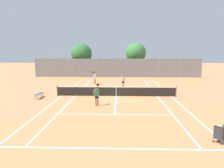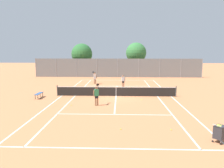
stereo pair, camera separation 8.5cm
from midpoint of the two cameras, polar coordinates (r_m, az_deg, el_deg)
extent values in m
plane|color=#CC7A4C|center=(21.95, 1.18, -3.18)|extent=(120.00, 120.00, 0.00)
cube|color=silver|center=(10.59, 0.04, -16.50)|extent=(11.00, 0.10, 0.01)
cube|color=silver|center=(33.68, 1.52, 0.98)|extent=(11.00, 0.10, 0.01)
cube|color=silver|center=(22.71, -12.85, -2.99)|extent=(0.10, 23.80, 0.01)
cube|color=silver|center=(22.54, 15.32, -3.17)|extent=(0.10, 23.80, 0.01)
cube|color=silver|center=(22.40, -9.46, -3.05)|extent=(0.10, 23.80, 0.01)
cube|color=silver|center=(22.27, 11.88, -3.19)|extent=(0.10, 23.80, 0.01)
cube|color=silver|center=(15.74, 0.78, -7.96)|extent=(8.26, 0.10, 0.01)
cube|color=silver|center=(28.24, 1.40, -0.51)|extent=(8.26, 0.10, 0.01)
cube|color=silver|center=(21.95, 1.18, -3.17)|extent=(0.10, 12.80, 0.01)
cylinder|color=#474C47|center=(22.73, -14.00, -1.65)|extent=(0.10, 0.10, 1.07)
cylinder|color=#474C47|center=(22.55, 16.49, -1.83)|extent=(0.10, 0.10, 1.07)
cube|color=black|center=(21.86, 1.18, -1.99)|extent=(11.90, 0.02, 0.89)
cube|color=white|center=(21.78, 1.19, -0.81)|extent=(11.90, 0.03, 0.06)
cube|color=white|center=(21.86, 1.18, -2.04)|extent=(0.05, 0.03, 0.89)
cube|color=#2D2D33|center=(12.29, 26.49, -11.15)|extent=(0.71, 0.70, 0.64)
cylinder|color=#B7B7BC|center=(12.71, 26.02, -12.27)|extent=(0.02, 0.02, 0.16)
cylinder|color=black|center=(12.74, 25.99, -12.71)|extent=(0.09, 0.09, 0.10)
cylinder|color=#B7B7BC|center=(12.27, 25.01, -12.94)|extent=(0.02, 0.02, 0.16)
cylinder|color=black|center=(12.31, 24.98, -13.40)|extent=(0.09, 0.09, 0.10)
cylinder|color=#B7B7BC|center=(12.13, 26.74, -13.33)|extent=(0.02, 0.02, 0.16)
cylinder|color=black|center=(12.16, 26.71, -13.79)|extent=(0.09, 0.09, 0.10)
cylinder|color=#B7B7BC|center=(11.86, 25.95, -9.68)|extent=(0.31, 0.34, 0.02)
sphere|color=#D1DB33|center=(12.14, 25.80, -9.90)|extent=(0.07, 0.07, 0.07)
sphere|color=#D1DB33|center=(12.18, 25.90, -9.82)|extent=(0.07, 0.07, 0.07)
sphere|color=#D1DB33|center=(12.24, 25.98, -9.62)|extent=(0.07, 0.07, 0.07)
sphere|color=#D1DB33|center=(12.30, 26.15, -9.53)|extent=(0.07, 0.07, 0.07)
sphere|color=#D1DB33|center=(12.37, 26.31, -9.52)|extent=(0.07, 0.07, 0.07)
sphere|color=#D1DB33|center=(12.09, 26.04, -9.85)|extent=(0.07, 0.07, 0.07)
sphere|color=#D1DB33|center=(12.15, 26.16, -9.81)|extent=(0.07, 0.07, 0.07)
sphere|color=#D1DB33|center=(12.21, 26.26, -9.67)|extent=(0.07, 0.07, 0.07)
sphere|color=#D1DB33|center=(12.28, 26.45, -9.62)|extent=(0.07, 0.07, 0.07)
sphere|color=#D1DB33|center=(12.33, 26.51, -9.60)|extent=(0.07, 0.07, 0.07)
sphere|color=#D1DB33|center=(12.07, 26.28, -9.88)|extent=(0.07, 0.07, 0.07)
sphere|color=#D1DB33|center=(12.14, 26.43, -9.95)|extent=(0.07, 0.07, 0.07)
sphere|color=#D1DB33|center=(12.20, 26.60, -9.71)|extent=(0.07, 0.07, 0.07)
sphere|color=#D1DB33|center=(12.25, 26.67, -9.71)|extent=(0.07, 0.07, 0.07)
sphere|color=#D1DB33|center=(12.31, 26.87, -9.60)|extent=(0.07, 0.07, 0.07)
sphere|color=#D1DB33|center=(12.05, 26.62, -9.96)|extent=(0.07, 0.07, 0.07)
cylinder|color=#936B4C|center=(18.16, -4.19, -4.39)|extent=(0.13, 0.13, 0.82)
cylinder|color=#936B4C|center=(18.21, -3.65, -4.35)|extent=(0.13, 0.13, 0.82)
cube|color=black|center=(18.11, -3.93, -3.35)|extent=(0.33, 0.27, 0.24)
cube|color=#338C59|center=(18.04, -3.94, -2.23)|extent=(0.39, 0.31, 0.56)
sphere|color=#936B4C|center=(17.97, -3.95, -1.01)|extent=(0.22, 0.22, 0.22)
cylinder|color=black|center=(17.96, -3.96, -0.80)|extent=(0.23, 0.23, 0.02)
cylinder|color=#936B4C|center=(17.99, -4.61, -2.46)|extent=(0.08, 0.08, 0.52)
cylinder|color=#936B4C|center=(18.16, -3.68, -1.23)|extent=(0.25, 0.45, 0.35)
cylinder|color=black|center=(18.41, -3.53, -0.59)|extent=(0.12, 0.24, 0.22)
cylinder|color=black|center=(18.51, -3.64, -0.19)|extent=(0.33, 0.29, 0.23)
cylinder|color=#936B4C|center=(30.18, -4.23, 0.85)|extent=(0.13, 0.13, 0.82)
cylinder|color=#936B4C|center=(30.16, -4.57, 0.84)|extent=(0.13, 0.13, 0.82)
cube|color=white|center=(30.13, -4.41, 1.46)|extent=(0.31, 0.24, 0.24)
cube|color=white|center=(30.08, -4.42, 2.14)|extent=(0.37, 0.27, 0.56)
sphere|color=#936B4C|center=(30.04, -4.43, 2.88)|extent=(0.22, 0.22, 0.22)
cylinder|color=black|center=(30.04, -4.43, 3.01)|extent=(0.23, 0.23, 0.02)
cylinder|color=#936B4C|center=(30.11, -4.00, 2.04)|extent=(0.08, 0.08, 0.52)
cylinder|color=#936B4C|center=(29.90, -4.65, 2.66)|extent=(0.18, 0.46, 0.35)
cylinder|color=black|center=(29.61, -4.85, 2.91)|extent=(0.08, 0.25, 0.22)
cylinder|color=black|center=(29.49, -4.83, 3.10)|extent=(0.32, 0.25, 0.23)
cylinder|color=tan|center=(26.97, 3.19, -0.08)|extent=(0.13, 0.13, 0.82)
cylinder|color=tan|center=(26.93, 2.81, -0.09)|extent=(0.13, 0.13, 0.82)
cube|color=black|center=(26.90, 3.00, 0.61)|extent=(0.31, 0.23, 0.24)
cube|color=white|center=(26.85, 3.01, 1.37)|extent=(0.37, 0.27, 0.56)
sphere|color=tan|center=(26.81, 3.02, 2.20)|extent=(0.22, 0.22, 0.22)
cylinder|color=black|center=(26.80, 3.02, 2.34)|extent=(0.23, 0.23, 0.02)
cylinder|color=tan|center=(26.91, 3.47, 1.25)|extent=(0.08, 0.08, 0.52)
cylinder|color=tan|center=(26.65, 2.81, 1.95)|extent=(0.17, 0.46, 0.35)
sphere|color=#D1DB33|center=(13.22, 15.38, -11.43)|extent=(0.07, 0.07, 0.07)
sphere|color=#D1DB33|center=(12.87, 2.50, -11.68)|extent=(0.07, 0.07, 0.07)
sphere|color=#D1DB33|center=(18.51, -10.42, -5.46)|extent=(0.07, 0.07, 0.07)
sphere|color=#D1DB33|center=(20.44, 7.90, -4.06)|extent=(0.07, 0.07, 0.07)
cube|color=#33598C|center=(22.13, -18.44, -2.37)|extent=(0.36, 1.50, 0.05)
cylinder|color=#262626|center=(22.72, -17.56, -2.65)|extent=(0.05, 0.05, 0.41)
cylinder|color=#262626|center=(21.55, -18.69, -3.30)|extent=(0.05, 0.05, 0.41)
cylinder|color=#262626|center=(22.80, -18.15, -2.63)|extent=(0.05, 0.05, 0.41)
cylinder|color=#262626|center=(21.64, -19.31, -3.29)|extent=(0.05, 0.05, 0.41)
cylinder|color=gray|center=(40.22, -19.24, 4.05)|extent=(0.08, 0.08, 3.21)
cylinder|color=gray|center=(39.07, -14.34, 4.14)|extent=(0.08, 0.08, 3.21)
cylinder|color=gray|center=(38.21, -9.19, 4.20)|extent=(0.08, 0.08, 3.21)
cylinder|color=gray|center=(37.68, -3.85, 4.23)|extent=(0.08, 0.08, 3.21)
cylinder|color=gray|center=(37.47, 1.60, 4.23)|extent=(0.08, 0.08, 3.21)
cylinder|color=gray|center=(37.61, 7.05, 4.18)|extent=(0.08, 0.08, 3.21)
cylinder|color=gray|center=(38.08, 12.42, 4.10)|extent=(0.08, 0.08, 3.21)
cylinder|color=gray|center=(38.88, 17.62, 3.98)|extent=(0.08, 0.08, 3.21)
cylinder|color=gray|center=(39.98, 22.56, 3.85)|extent=(0.08, 0.08, 3.21)
cube|color=slate|center=(37.47, 1.60, 4.23)|extent=(28.54, 0.02, 3.17)
cylinder|color=brown|center=(40.41, -7.73, 4.05)|extent=(0.22, 0.22, 2.61)
sphere|color=#2D6B33|center=(40.29, -7.81, 7.77)|extent=(3.77, 3.77, 3.77)
sphere|color=#2D6B33|center=(40.33, -6.94, 7.12)|extent=(2.31, 2.31, 2.31)
cylinder|color=brown|center=(40.56, 6.31, 4.25)|extent=(0.23, 0.23, 2.84)
sphere|color=#387A3D|center=(40.44, 6.38, 8.10)|extent=(3.72, 3.72, 3.72)
sphere|color=#387A3D|center=(40.35, 6.23, 7.44)|extent=(2.53, 2.53, 2.53)
camera|label=1|loc=(0.04, -89.90, 0.02)|focal=35.00mm
camera|label=2|loc=(0.04, 90.10, -0.02)|focal=35.00mm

